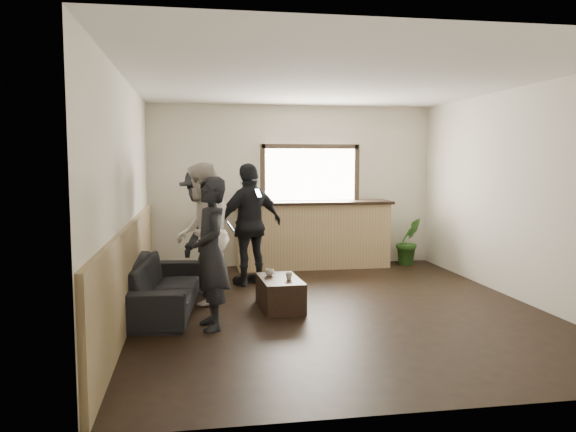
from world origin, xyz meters
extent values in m
cube|color=black|center=(0.00, 0.00, 0.00)|extent=(5.00, 6.00, 0.01)
cube|color=silver|center=(0.00, 0.00, 2.80)|extent=(5.00, 6.00, 0.01)
cube|color=beige|center=(0.00, 3.00, 1.40)|extent=(5.00, 0.01, 2.80)
cube|color=beige|center=(0.00, -3.00, 1.40)|extent=(5.00, 0.01, 2.80)
cube|color=beige|center=(-2.50, 0.00, 1.40)|extent=(0.01, 6.00, 2.80)
cube|color=beige|center=(2.50, 0.00, 1.40)|extent=(0.01, 6.00, 2.80)
cube|color=#977F55|center=(-2.47, 0.00, 0.55)|extent=(0.06, 5.90, 1.10)
cube|color=tan|center=(0.30, 2.68, 0.55)|extent=(2.60, 0.60, 1.10)
cube|color=black|center=(0.30, 2.68, 1.12)|extent=(2.70, 0.68, 0.05)
cube|color=white|center=(0.30, 2.96, 1.60)|extent=(1.60, 0.06, 0.90)
cube|color=#3F3326|center=(0.30, 2.93, 2.09)|extent=(1.72, 0.08, 0.08)
cube|color=#3F3326|center=(-0.54, 2.93, 1.60)|extent=(0.08, 0.08, 1.06)
cube|color=#3F3326|center=(1.14, 2.93, 1.60)|extent=(0.08, 0.08, 1.06)
imported|color=black|center=(-2.15, 0.22, 0.31)|extent=(1.04, 2.21, 0.62)
cube|color=black|center=(-0.68, 0.05, 0.19)|extent=(0.52, 0.88, 0.38)
imported|color=silver|center=(-0.79, 0.23, 0.43)|extent=(0.16, 0.16, 0.09)
imported|color=silver|center=(-0.58, -0.03, 0.42)|extent=(0.12, 0.12, 0.08)
imported|color=#2D6623|center=(2.03, 2.65, 0.42)|extent=(0.53, 0.46, 0.84)
imported|color=black|center=(-1.55, -0.64, 0.83)|extent=(0.51, 0.67, 1.67)
cube|color=black|center=(-1.34, -0.59, 1.13)|extent=(0.10, 0.09, 0.12)
cube|color=white|center=(-1.34, -0.60, 1.13)|extent=(0.09, 0.08, 0.11)
imported|color=beige|center=(-1.62, 0.51, 0.91)|extent=(0.76, 0.94, 1.82)
cube|color=black|center=(-1.40, 0.49, 0.97)|extent=(0.10, 0.08, 0.12)
cube|color=white|center=(-1.40, 0.48, 0.97)|extent=(0.08, 0.07, 0.11)
imported|color=black|center=(-1.62, 1.31, 0.87)|extent=(0.96, 1.26, 1.73)
cube|color=black|center=(-1.41, 1.24, 1.03)|extent=(0.11, 0.10, 0.12)
cube|color=white|center=(-1.41, 1.24, 1.03)|extent=(0.09, 0.08, 0.11)
imported|color=black|center=(-0.90, 1.50, 0.90)|extent=(1.14, 0.87, 1.81)
cube|color=black|center=(-0.81, 1.30, 1.37)|extent=(0.11, 0.11, 0.12)
cube|color=white|center=(-0.81, 1.29, 1.38)|extent=(0.09, 0.10, 0.11)
camera|label=1|loc=(-1.72, -6.73, 1.83)|focal=35.00mm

